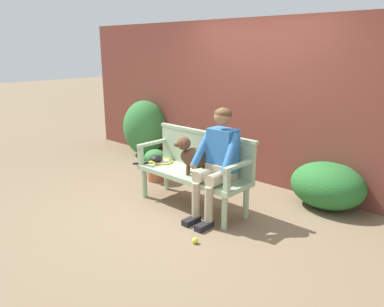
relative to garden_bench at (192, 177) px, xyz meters
name	(u,v)px	position (x,y,z in m)	size (l,w,h in m)	color
ground_plane	(192,206)	(0.00, 0.00, -0.41)	(40.00, 40.00, 0.00)	#7A664C
brick_garden_fence	(263,102)	(0.00, 1.56, 0.80)	(8.00, 0.30, 2.43)	brown
hedge_bush_far_right	(327,185)	(1.28, 1.19, -0.11)	(0.96, 0.79, 0.59)	#286B2D
hedge_bush_far_left	(145,128)	(-2.37, 1.21, 0.11)	(0.88, 0.78, 1.05)	#337538
hedge_bush_mid_right	(334,186)	(1.34, 1.24, -0.12)	(0.73, 0.67, 0.58)	#337538
garden_bench	(192,177)	(0.00, 0.00, 0.00)	(1.57, 0.54, 0.47)	#9EB793
bench_backrest	(205,150)	(0.00, 0.24, 0.32)	(1.61, 0.06, 0.50)	#9EB793
bench_armrest_left_end	(148,148)	(-0.74, -0.09, 0.27)	(0.06, 0.54, 0.28)	#9EB793
bench_armrest_right_end	(235,171)	(0.74, -0.09, 0.27)	(0.06, 0.54, 0.28)	#9EB793
person_seated	(218,159)	(0.44, -0.02, 0.33)	(0.56, 0.67, 1.34)	black
dog_on_bench	(193,155)	(0.04, -0.02, 0.30)	(0.43, 0.41, 0.48)	brown
tennis_racket	(161,162)	(-0.61, 0.02, 0.07)	(0.42, 0.57, 0.03)	yellow
baseball_glove	(156,158)	(-0.70, 0.01, 0.11)	(0.22, 0.17, 0.09)	black
tennis_ball	(195,241)	(0.69, -0.69, -0.38)	(0.07, 0.07, 0.07)	#CCDB33
potted_plant	(155,163)	(-1.11, 0.35, -0.13)	(0.34, 0.34, 0.50)	#A85B3D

